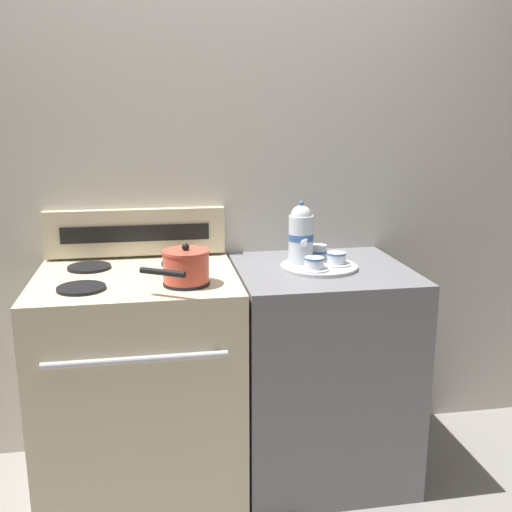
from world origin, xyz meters
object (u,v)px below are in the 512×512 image
object	(u,v)px
stove	(141,383)
creamer_jug	(319,252)
teacup_right	(336,259)
teapot	(301,234)
saucepan	(186,266)
serving_tray	(319,267)
teacup_left	(314,264)

from	to	relation	value
stove	creamer_jug	world-z (taller)	creamer_jug
teacup_right	creamer_jug	bearing A→B (deg)	112.44
teapot	stove	bearing A→B (deg)	-176.16
creamer_jug	teacup_right	bearing A→B (deg)	-67.56
saucepan	serving_tray	world-z (taller)	saucepan
stove	teacup_left	xyz separation A→B (m)	(0.69, -0.08, 0.49)
creamer_jug	teacup_left	bearing A→B (deg)	-111.71
serving_tray	teacup_right	world-z (taller)	teacup_right
saucepan	teacup_left	xyz separation A→B (m)	(0.51, 0.08, -0.03)
teacup_left	serving_tray	bearing A→B (deg)	60.23
teapot	teacup_right	world-z (taller)	teapot
saucepan	stove	bearing A→B (deg)	140.76
teacup_right	teapot	bearing A→B (deg)	157.30
serving_tray	teacup_left	bearing A→B (deg)	-119.77
stove	teapot	xyz separation A→B (m)	(0.67, 0.04, 0.58)
saucepan	creamer_jug	size ratio (longest dim) A/B	4.30
saucepan	teapot	bearing A→B (deg)	22.19
stove	teapot	world-z (taller)	teapot
teapot	teacup_right	bearing A→B (deg)	-22.70
teacup_right	creamer_jug	xyz separation A→B (m)	(-0.04, 0.10, 0.01)
saucepan	serving_tray	bearing A→B (deg)	14.88
teapot	teacup_right	distance (m)	0.17
teacup_left	saucepan	bearing A→B (deg)	-171.48
teacup_right	creamer_jug	size ratio (longest dim) A/B	1.80
saucepan	creamer_jug	bearing A→B (deg)	23.06
serving_tray	teacup_right	distance (m)	0.08
teacup_right	creamer_jug	distance (m)	0.11
teapot	creamer_jug	world-z (taller)	teapot
serving_tray	stove	bearing A→B (deg)	179.49
saucepan	teacup_right	distance (m)	0.63
teapot	serving_tray	bearing A→B (deg)	-38.52
teacup_left	teapot	bearing A→B (deg)	101.66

